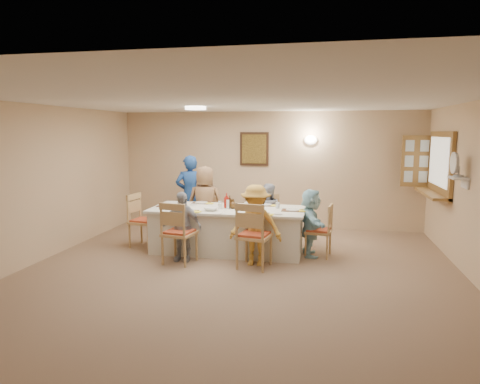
% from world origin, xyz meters
% --- Properties ---
extents(ground, '(7.00, 7.00, 0.00)m').
position_xyz_m(ground, '(0.00, 0.00, 0.00)').
color(ground, '#957359').
extents(room_walls, '(7.00, 7.00, 7.00)m').
position_xyz_m(room_walls, '(0.00, 0.00, 1.51)').
color(room_walls, '#CEB18A').
rests_on(room_walls, ground).
extents(wall_picture, '(0.62, 0.05, 0.72)m').
position_xyz_m(wall_picture, '(-0.30, 3.46, 1.70)').
color(wall_picture, '#311D11').
rests_on(wall_picture, room_walls).
extents(wall_sconce, '(0.26, 0.09, 0.18)m').
position_xyz_m(wall_sconce, '(0.90, 3.44, 1.90)').
color(wall_sconce, white).
rests_on(wall_sconce, room_walls).
extents(ceiling_light, '(0.36, 0.36, 0.05)m').
position_xyz_m(ceiling_light, '(-1.00, 1.50, 2.47)').
color(ceiling_light, white).
rests_on(ceiling_light, room_walls).
extents(serving_hatch, '(0.06, 1.50, 1.15)m').
position_xyz_m(serving_hatch, '(3.21, 2.40, 1.50)').
color(serving_hatch, olive).
rests_on(serving_hatch, room_walls).
extents(hatch_sill, '(0.30, 1.50, 0.05)m').
position_xyz_m(hatch_sill, '(3.09, 2.40, 0.97)').
color(hatch_sill, olive).
rests_on(hatch_sill, room_walls).
extents(shutter_door, '(0.55, 0.04, 1.00)m').
position_xyz_m(shutter_door, '(2.95, 3.16, 1.50)').
color(shutter_door, olive).
rests_on(shutter_door, room_walls).
extents(fan_shelf, '(0.22, 0.36, 0.03)m').
position_xyz_m(fan_shelf, '(3.13, 1.05, 1.40)').
color(fan_shelf, white).
rests_on(fan_shelf, room_walls).
extents(desk_fan, '(0.30, 0.30, 0.28)m').
position_xyz_m(desk_fan, '(3.10, 1.05, 1.55)').
color(desk_fan, '#A5A5A8').
rests_on(desk_fan, fan_shelf).
extents(dining_table, '(2.64, 1.12, 0.76)m').
position_xyz_m(dining_table, '(-0.42, 1.41, 0.38)').
color(dining_table, beige).
rests_on(dining_table, ground).
extents(chair_back_left, '(0.51, 0.51, 0.92)m').
position_xyz_m(chair_back_left, '(-1.02, 2.21, 0.46)').
color(chair_back_left, tan).
rests_on(chair_back_left, ground).
extents(chair_back_right, '(0.45, 0.45, 0.90)m').
position_xyz_m(chair_back_right, '(0.18, 2.21, 0.45)').
color(chair_back_right, tan).
rests_on(chair_back_right, ground).
extents(chair_front_left, '(0.55, 0.55, 1.00)m').
position_xyz_m(chair_front_left, '(-1.02, 0.61, 0.50)').
color(chair_front_left, tan).
rests_on(chair_front_left, ground).
extents(chair_front_right, '(0.57, 0.57, 1.03)m').
position_xyz_m(chair_front_right, '(0.18, 0.61, 0.51)').
color(chair_front_right, tan).
rests_on(chair_front_right, ground).
extents(chair_left_end, '(0.53, 0.53, 0.97)m').
position_xyz_m(chair_left_end, '(-1.97, 1.41, 0.48)').
color(chair_left_end, tan).
rests_on(chair_left_end, ground).
extents(chair_right_end, '(0.48, 0.48, 0.89)m').
position_xyz_m(chair_right_end, '(1.13, 1.41, 0.45)').
color(chair_right_end, tan).
rests_on(chair_right_end, ground).
extents(diner_back_left, '(0.78, 0.57, 1.43)m').
position_xyz_m(diner_back_left, '(-1.02, 2.09, 0.71)').
color(diner_back_left, brown).
rests_on(diner_back_left, ground).
extents(diner_back_right, '(0.65, 0.56, 1.12)m').
position_xyz_m(diner_back_right, '(0.18, 2.09, 0.56)').
color(diner_back_right, '#A5AABA').
rests_on(diner_back_right, ground).
extents(diner_front_left, '(0.71, 0.40, 1.13)m').
position_xyz_m(diner_front_left, '(-1.02, 0.73, 0.56)').
color(diner_front_left, '#999CA5').
rests_on(diner_front_left, ground).
extents(diner_front_right, '(0.84, 0.51, 1.27)m').
position_xyz_m(diner_front_right, '(0.18, 0.73, 0.63)').
color(diner_front_right, gold).
rests_on(diner_front_right, ground).
extents(diner_right_end, '(1.16, 0.68, 1.13)m').
position_xyz_m(diner_right_end, '(1.00, 1.41, 0.57)').
color(diner_right_end, '#AAE2F0').
rests_on(diner_right_end, ground).
extents(caregiver, '(0.81, 0.73, 1.60)m').
position_xyz_m(caregiver, '(-1.47, 2.56, 0.80)').
color(caregiver, navy).
rests_on(caregiver, ground).
extents(placemat_fl, '(0.36, 0.27, 0.01)m').
position_xyz_m(placemat_fl, '(-1.02, 0.99, 0.76)').
color(placemat_fl, '#472B19').
rests_on(placemat_fl, dining_table).
extents(plate_fl, '(0.25, 0.25, 0.02)m').
position_xyz_m(plate_fl, '(-1.02, 0.99, 0.77)').
color(plate_fl, white).
rests_on(plate_fl, dining_table).
extents(napkin_fl, '(0.15, 0.15, 0.01)m').
position_xyz_m(napkin_fl, '(-0.84, 0.94, 0.77)').
color(napkin_fl, yellow).
rests_on(napkin_fl, dining_table).
extents(placemat_fr, '(0.34, 0.25, 0.01)m').
position_xyz_m(placemat_fr, '(0.18, 0.99, 0.76)').
color(placemat_fr, '#472B19').
rests_on(placemat_fr, dining_table).
extents(plate_fr, '(0.23, 0.23, 0.01)m').
position_xyz_m(plate_fr, '(0.18, 0.99, 0.77)').
color(plate_fr, white).
rests_on(plate_fr, dining_table).
extents(napkin_fr, '(0.14, 0.14, 0.01)m').
position_xyz_m(napkin_fr, '(0.36, 0.94, 0.77)').
color(napkin_fr, yellow).
rests_on(napkin_fr, dining_table).
extents(placemat_bl, '(0.32, 0.24, 0.01)m').
position_xyz_m(placemat_bl, '(-1.02, 1.83, 0.76)').
color(placemat_bl, '#472B19').
rests_on(placemat_bl, dining_table).
extents(plate_bl, '(0.24, 0.24, 0.01)m').
position_xyz_m(plate_bl, '(-1.02, 1.83, 0.77)').
color(plate_bl, white).
rests_on(plate_bl, dining_table).
extents(napkin_bl, '(0.13, 0.13, 0.01)m').
position_xyz_m(napkin_bl, '(-0.84, 1.78, 0.77)').
color(napkin_bl, yellow).
rests_on(napkin_bl, dining_table).
extents(placemat_br, '(0.34, 0.25, 0.01)m').
position_xyz_m(placemat_br, '(0.18, 1.83, 0.76)').
color(placemat_br, '#472B19').
rests_on(placemat_br, dining_table).
extents(plate_br, '(0.23, 0.23, 0.01)m').
position_xyz_m(plate_br, '(0.18, 1.83, 0.77)').
color(plate_br, white).
rests_on(plate_br, dining_table).
extents(napkin_br, '(0.14, 0.14, 0.01)m').
position_xyz_m(napkin_br, '(0.36, 1.78, 0.77)').
color(napkin_br, yellow).
rests_on(napkin_br, dining_table).
extents(placemat_le, '(0.35, 0.26, 0.01)m').
position_xyz_m(placemat_le, '(-1.52, 1.41, 0.76)').
color(placemat_le, '#472B19').
rests_on(placemat_le, dining_table).
extents(plate_le, '(0.24, 0.24, 0.02)m').
position_xyz_m(plate_le, '(-1.52, 1.41, 0.77)').
color(plate_le, white).
rests_on(plate_le, dining_table).
extents(napkin_le, '(0.13, 0.13, 0.01)m').
position_xyz_m(napkin_le, '(-1.34, 1.36, 0.77)').
color(napkin_le, yellow).
rests_on(napkin_le, dining_table).
extents(placemat_re, '(0.37, 0.28, 0.01)m').
position_xyz_m(placemat_re, '(0.70, 1.41, 0.76)').
color(placemat_re, '#472B19').
rests_on(placemat_re, dining_table).
extents(plate_re, '(0.23, 0.23, 0.01)m').
position_xyz_m(plate_re, '(0.70, 1.41, 0.77)').
color(plate_re, white).
rests_on(plate_re, dining_table).
extents(napkin_re, '(0.14, 0.14, 0.01)m').
position_xyz_m(napkin_re, '(0.88, 1.36, 0.77)').
color(napkin_re, yellow).
rests_on(napkin_re, dining_table).
extents(teacup_a, '(0.20, 0.20, 0.09)m').
position_xyz_m(teacup_a, '(-1.18, 1.06, 0.81)').
color(teacup_a, white).
rests_on(teacup_a, dining_table).
extents(teacup_b, '(0.15, 0.15, 0.08)m').
position_xyz_m(teacup_b, '(0.02, 1.95, 0.80)').
color(teacup_b, white).
rests_on(teacup_b, dining_table).
extents(bowl_a, '(0.29, 0.29, 0.06)m').
position_xyz_m(bowl_a, '(-0.64, 1.13, 0.79)').
color(bowl_a, white).
rests_on(bowl_a, dining_table).
extents(bowl_b, '(0.27, 0.27, 0.07)m').
position_xyz_m(bowl_b, '(-0.07, 1.67, 0.79)').
color(bowl_b, white).
rests_on(bowl_b, dining_table).
extents(condiment_ketchup, '(0.17, 0.17, 0.26)m').
position_xyz_m(condiment_ketchup, '(-0.44, 1.43, 0.89)').
color(condiment_ketchup, '#A0170D').
rests_on(condiment_ketchup, dining_table).
extents(condiment_brown, '(0.13, 0.13, 0.21)m').
position_xyz_m(condiment_brown, '(-0.40, 1.49, 0.86)').
color(condiment_brown, '#432B12').
rests_on(condiment_brown, dining_table).
extents(condiment_malt, '(0.20, 0.20, 0.17)m').
position_xyz_m(condiment_malt, '(-0.32, 1.40, 0.84)').
color(condiment_malt, '#432B12').
rests_on(condiment_malt, dining_table).
extents(drinking_glass, '(0.07, 0.07, 0.11)m').
position_xyz_m(drinking_glass, '(-0.57, 1.46, 0.82)').
color(drinking_glass, silver).
rests_on(drinking_glass, dining_table).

